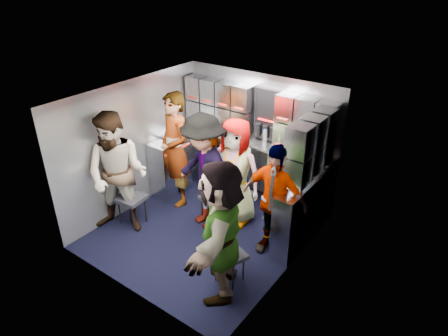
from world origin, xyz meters
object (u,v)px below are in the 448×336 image
Objects in this scene: jump_seat_mid_right at (279,222)px; attendant_arc_c at (235,173)px; attendant_arc_e at (221,230)px; jump_seat_near_left at (131,199)px; jump_seat_center at (241,195)px; attendant_arc_a at (118,175)px; attendant_standing at (175,150)px; attendant_arc_b at (204,172)px; jump_seat_mid_left at (212,199)px; jump_seat_near_right at (230,256)px; attendant_arc_d at (274,200)px.

jump_seat_mid_right is 0.26× the size of attendant_arc_c.
attendant_arc_c is 1.50m from attendant_arc_e.
jump_seat_near_left is 1.18× the size of jump_seat_center.
jump_seat_mid_right is (2.07, 0.88, -0.06)m from jump_seat_near_left.
jump_seat_mid_right is at bearing 2.34° from attendant_arc_a.
attendant_standing is 1.02× the size of attendant_arc_a.
attendant_standing is 0.84m from attendant_arc_b.
attendant_arc_b is 1.07× the size of attendant_arc_c.
jump_seat_center is 0.88m from jump_seat_mid_right.
attendant_arc_a reaches higher than attendant_arc_e.
jump_seat_mid_right is 0.24× the size of attendant_arc_b.
jump_seat_mid_left is 0.24× the size of attendant_arc_c.
jump_seat_near_left reaches higher than jump_seat_mid_left.
jump_seat_mid_right is at bearing 82.91° from jump_seat_near_right.
attendant_arc_b reaches higher than jump_seat_mid_right.
attendant_arc_c reaches higher than jump_seat_near_left.
attendant_arc_a is 1.05× the size of attendant_arc_e.
attendant_arc_d is 1.04m from attendant_arc_e.
attendant_arc_c reaches higher than jump_seat_center.
jump_seat_mid_left is 0.99× the size of jump_seat_center.
attendant_arc_c is at bearing 160.06° from attendant_arc_d.
jump_seat_near_right reaches higher than jump_seat_mid_left.
attendant_arc_c is at bearing 68.35° from attendant_arc_b.
attendant_arc_b is at bearing 142.29° from jump_seat_near_right.
attendant_arc_b reaches higher than jump_seat_near_left.
attendant_arc_e is (0.71, -1.50, 0.53)m from jump_seat_center.
jump_seat_mid_left is 0.58m from attendant_arc_b.
attendant_arc_c is (-0.00, -0.18, 0.49)m from jump_seat_center.
jump_seat_mid_right is 0.23× the size of attendant_standing.
attendant_arc_a is 1.03× the size of attendant_arc_b.
attendant_arc_c is at bearing 30.19° from jump_seat_mid_left.
attendant_arc_b is at bearing 34.38° from jump_seat_near_left.
attendant_arc_c is 0.95× the size of attendant_arc_e.
attendant_arc_a reaches higher than jump_seat_center.
jump_seat_near_left is 2.22m from attendant_arc_d.
attendant_arc_c is at bearing 172.48° from jump_seat_mid_right.
attendant_arc_e is at bearing -24.67° from attendant_arc_b.
jump_seat_near_right is 0.25× the size of attendant_arc_a.
attendant_arc_a is (-1.94, -0.03, 0.55)m from jump_seat_near_right.
jump_seat_mid_left is 0.92× the size of jump_seat_mid_right.
jump_seat_center is at bearing 36.11° from attendant_standing.
attendant_arc_a reaches higher than jump_seat_mid_right.
jump_seat_mid_right is (0.83, -0.29, 0.01)m from jump_seat_center.
jump_seat_near_left is 1.95m from jump_seat_near_right.
attendant_standing reaches higher than jump_seat_near_right.
attendant_arc_c is at bearing 180.00° from attendant_arc_e.
jump_seat_mid_right is 2.40m from attendant_arc_a.
attendant_arc_a reaches higher than jump_seat_mid_left.
attendant_arc_d is at bearing -28.33° from attendant_arc_c.
jump_seat_mid_right is 1.04m from jump_seat_near_right.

